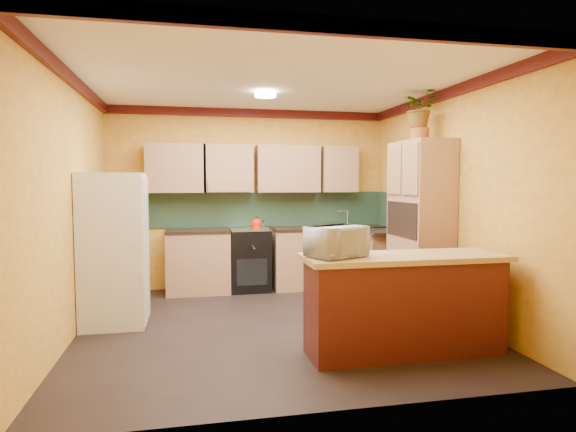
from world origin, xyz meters
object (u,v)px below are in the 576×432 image
at_px(fridge, 114,250).
at_px(base_cabinets_back, 291,259).
at_px(stove, 249,260).
at_px(pantry, 420,227).
at_px(breakfast_bar, 404,307).
at_px(microwave, 336,242).

bearing_deg(fridge, base_cabinets_back, 31.55).
bearing_deg(stove, pantry, -40.15).
height_order(base_cabinets_back, fridge, fridge).
bearing_deg(breakfast_bar, fridge, 151.63).
distance_m(fridge, microwave, 2.60).
height_order(stove, fridge, fridge).
relative_size(fridge, microwave, 3.39).
height_order(fridge, pantry, pantry).
relative_size(base_cabinets_back, pantry, 1.74).
xyz_separation_m(base_cabinets_back, microwave, (-0.20, -2.93, 0.63)).
bearing_deg(microwave, pantry, 16.11).
distance_m(stove, fridge, 2.25).
relative_size(base_cabinets_back, stove, 4.01).
xyz_separation_m(base_cabinets_back, pantry, (1.28, -1.61, 0.61)).
distance_m(base_cabinets_back, microwave, 3.00).
xyz_separation_m(pantry, microwave, (-1.48, -1.32, 0.02)).
bearing_deg(pantry, base_cabinets_back, 128.53).
height_order(base_cabinets_back, microwave, microwave).
bearing_deg(microwave, base_cabinets_back, 60.48).
height_order(stove, microwave, microwave).
xyz_separation_m(base_cabinets_back, fridge, (-2.32, -1.42, 0.41)).
relative_size(base_cabinets_back, fridge, 2.15).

